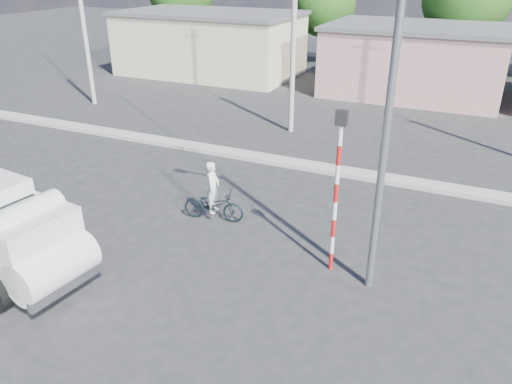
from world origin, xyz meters
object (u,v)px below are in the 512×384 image
at_px(bicycle, 214,205).
at_px(streetlight, 383,92).
at_px(traffic_pole, 337,180).
at_px(cyclist, 213,196).

relative_size(bicycle, streetlight, 0.22).
relative_size(traffic_pole, streetlight, 0.48).
height_order(cyclist, traffic_pole, traffic_pole).
relative_size(cyclist, streetlight, 0.19).
distance_m(bicycle, traffic_pole, 4.81).
height_order(traffic_pole, streetlight, streetlight).
xyz_separation_m(cyclist, traffic_pole, (4.19, -1.13, 1.76)).
bearing_deg(cyclist, traffic_pole, -115.27).
bearing_deg(bicycle, traffic_pole, -115.27).
xyz_separation_m(bicycle, traffic_pole, (4.19, -1.13, 2.08)).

